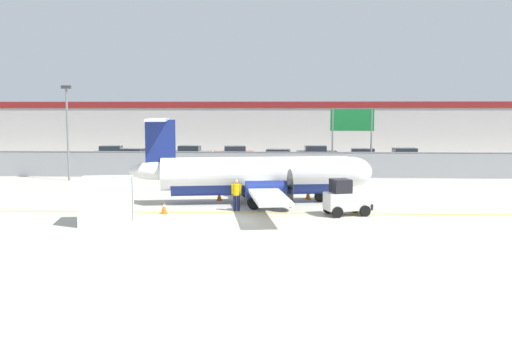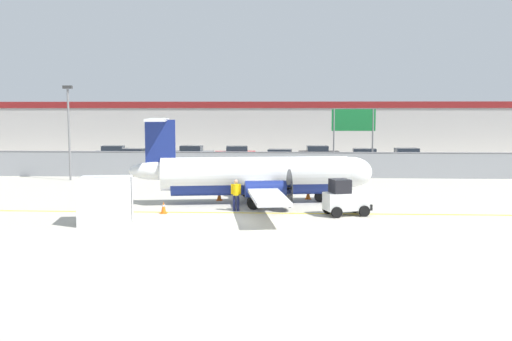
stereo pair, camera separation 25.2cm
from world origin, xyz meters
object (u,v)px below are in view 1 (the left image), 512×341
(ground_crew_worker, at_px, (236,193))
(parked_car_7, at_px, (403,156))
(baggage_tug, at_px, (346,199))
(traffic_cone_near_right, at_px, (308,194))
(apron_light_pole, at_px, (67,125))
(traffic_cone_far_right, at_px, (254,200))
(parked_car_5, at_px, (317,153))
(highway_sign, at_px, (352,126))
(parked_car_6, at_px, (364,157))
(traffic_cone_near_left, at_px, (219,195))
(parked_car_1, at_px, (133,157))
(parked_car_3, at_px, (234,154))
(traffic_cone_far_left, at_px, (164,208))
(cargo_container, at_px, (106,201))
(parked_car_0, at_px, (112,153))
(parked_car_4, at_px, (277,158))
(commuter_airplane, at_px, (260,176))
(parked_car_2, at_px, (191,153))

(ground_crew_worker, bearing_deg, parked_car_7, -31.02)
(baggage_tug, bearing_deg, traffic_cone_near_right, 90.26)
(apron_light_pole, bearing_deg, traffic_cone_far_right, -36.60)
(parked_car_5, distance_m, highway_sign, 13.24)
(parked_car_6, bearing_deg, traffic_cone_near_left, -114.76)
(traffic_cone_far_right, relative_size, parked_car_6, 0.15)
(parked_car_1, xyz_separation_m, parked_car_3, (9.44, 4.63, 0.00))
(traffic_cone_far_left, relative_size, parked_car_7, 0.15)
(traffic_cone_near_left, xyz_separation_m, traffic_cone_near_right, (5.35, 0.78, 0.00))
(cargo_container, height_order, apron_light_pole, apron_light_pole)
(apron_light_pole, bearing_deg, traffic_cone_near_right, -25.58)
(traffic_cone_far_right, xyz_separation_m, parked_car_3, (-3.35, 27.27, 0.58))
(baggage_tug, xyz_separation_m, parked_car_0, (-21.06, 30.02, 0.04))
(traffic_cone_far_left, distance_m, traffic_cone_far_right, 5.40)
(parked_car_4, distance_m, highway_sign, 9.93)
(traffic_cone_far_left, height_order, parked_car_4, parked_car_4)
(parked_car_5, bearing_deg, apron_light_pole, -141.97)
(parked_car_3, height_order, parked_car_4, same)
(traffic_cone_far_left, height_order, traffic_cone_far_right, same)
(parked_car_3, xyz_separation_m, parked_car_7, (17.05, -2.58, 0.00))
(parked_car_1, xyz_separation_m, apron_light_pole, (-2.01, -11.65, 3.41))
(parked_car_1, height_order, parked_car_7, same)
(traffic_cone_near_right, distance_m, parked_car_3, 25.75)
(commuter_airplane, height_order, cargo_container, commuter_airplane)
(parked_car_1, bearing_deg, baggage_tug, -48.01)
(traffic_cone_near_left, height_order, parked_car_6, parked_car_6)
(cargo_container, bearing_deg, parked_car_0, 96.23)
(cargo_container, bearing_deg, parked_car_6, 50.94)
(apron_light_pole, height_order, highway_sign, apron_light_pole)
(parked_car_2, bearing_deg, traffic_cone_near_left, -73.76)
(traffic_cone_far_right, distance_m, parked_car_0, 31.56)
(parked_car_4, height_order, parked_car_5, same)
(traffic_cone_far_right, bearing_deg, cargo_container, -140.52)
(parked_car_2, height_order, apron_light_pole, apron_light_pole)
(highway_sign, bearing_deg, ground_crew_worker, -115.52)
(parked_car_6, bearing_deg, baggage_tug, -96.92)
(traffic_cone_far_right, relative_size, highway_sign, 0.12)
(traffic_cone_near_right, xyz_separation_m, apron_light_pole, (-18.00, 8.62, 3.99))
(traffic_cone_near_right, height_order, parked_car_3, parked_car_3)
(parked_car_4, distance_m, parked_car_6, 8.57)
(traffic_cone_near_left, relative_size, parked_car_4, 0.15)
(apron_light_pole, bearing_deg, parked_car_2, 67.62)
(ground_crew_worker, relative_size, parked_car_0, 0.39)
(baggage_tug, bearing_deg, parked_car_3, 87.98)
(parked_car_2, relative_size, parked_car_6, 1.00)
(parked_car_4, xyz_separation_m, parked_car_7, (12.49, 2.25, 0.00))
(parked_car_5, relative_size, parked_car_6, 0.99)
(baggage_tug, distance_m, traffic_cone_far_right, 5.71)
(parked_car_7, height_order, apron_light_pole, apron_light_pole)
(commuter_airplane, relative_size, ground_crew_worker, 9.45)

